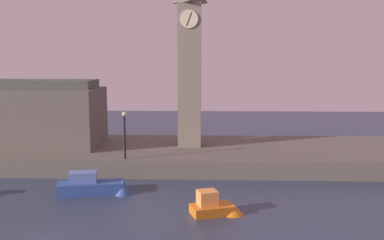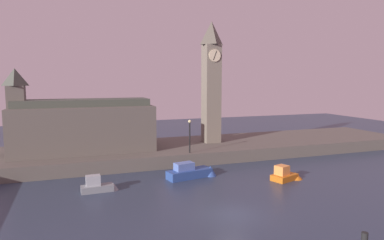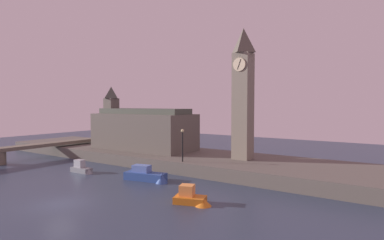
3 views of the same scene
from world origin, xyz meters
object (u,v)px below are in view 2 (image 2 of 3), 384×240
at_px(streetlamp, 190,132).
at_px(boat_tour_blue, 193,172).
at_px(parliament_hall, 81,126).
at_px(clock_tower, 211,81).
at_px(boat_patrol_orange, 287,175).
at_px(boat_cruiser_grey, 99,186).

relative_size(streetlamp, boat_tour_blue, 0.69).
bearing_deg(parliament_hall, streetlamp, -25.32).
distance_m(clock_tower, boat_patrol_orange, 17.10).
bearing_deg(boat_tour_blue, clock_tower, 58.99).
distance_m(parliament_hall, boat_patrol_orange, 23.88).
bearing_deg(parliament_hall, clock_tower, 0.56).
relative_size(parliament_hall, boat_tour_blue, 2.88).
bearing_deg(streetlamp, boat_patrol_orange, -49.70).
height_order(clock_tower, boat_patrol_orange, clock_tower).
bearing_deg(boat_tour_blue, boat_patrol_orange, -24.89).
relative_size(streetlamp, boat_cruiser_grey, 1.16).
height_order(clock_tower, boat_cruiser_grey, clock_tower).
relative_size(clock_tower, parliament_hall, 1.00).
bearing_deg(boat_tour_blue, streetlamp, 75.58).
bearing_deg(streetlamp, parliament_hall, 154.68).
bearing_deg(streetlamp, boat_tour_blue, -104.42).
xyz_separation_m(streetlamp, boat_cruiser_grey, (-10.55, -6.03, -3.40)).
relative_size(streetlamp, boat_patrol_orange, 1.06).
bearing_deg(parliament_hall, boat_cruiser_grey, -84.47).
distance_m(parliament_hall, streetlamp, 12.92).
bearing_deg(boat_patrol_orange, streetlamp, 130.30).
distance_m(parliament_hall, boat_cruiser_grey, 12.27).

